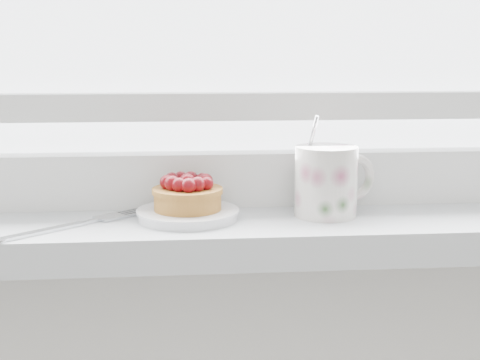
{
  "coord_description": "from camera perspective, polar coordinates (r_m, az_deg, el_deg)",
  "views": [
    {
      "loc": [
        -0.03,
        1.1,
        1.14
      ],
      "look_at": [
        0.04,
        1.88,
        0.99
      ],
      "focal_mm": 50.0,
      "sensor_mm": 36.0,
      "label": 1
    }
  ],
  "objects": [
    {
      "name": "saucer",
      "position": [
        0.81,
        -4.47,
        -2.93
      ],
      "size": [
        0.12,
        0.12,
        0.01
      ],
      "primitive_type": "cylinder",
      "color": "white",
      "rests_on": "windowsill"
    },
    {
      "name": "fork",
      "position": [
        0.8,
        -14.31,
        -3.78
      ],
      "size": [
        0.17,
        0.15,
        0.0
      ],
      "color": "silver",
      "rests_on": "windowsill"
    },
    {
      "name": "floral_mug",
      "position": [
        0.83,
        7.52,
        0.03
      ],
      "size": [
        0.12,
        0.1,
        0.12
      ],
      "color": "silver",
      "rests_on": "windowsill"
    },
    {
      "name": "raspberry_tart",
      "position": [
        0.81,
        -4.51,
        -1.15
      ],
      "size": [
        0.09,
        0.09,
        0.04
      ],
      "color": "#945C20",
      "rests_on": "saucer"
    }
  ]
}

